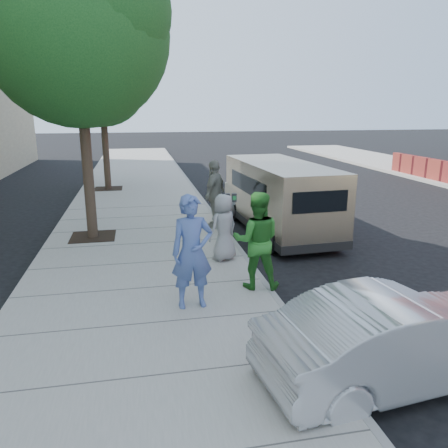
% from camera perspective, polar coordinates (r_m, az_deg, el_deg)
% --- Properties ---
extents(ground, '(120.00, 120.00, 0.00)m').
position_cam_1_polar(ground, '(10.38, -5.04, -5.43)').
color(ground, black).
rests_on(ground, ground).
extents(sidewalk, '(5.00, 60.00, 0.15)m').
position_cam_1_polar(sidewalk, '(10.30, -10.61, -5.35)').
color(sidewalk, gray).
rests_on(sidewalk, ground).
extents(curb_face, '(0.12, 60.00, 0.16)m').
position_cam_1_polar(curb_face, '(10.59, 2.74, -4.54)').
color(curb_face, gray).
rests_on(curb_face, ground).
extents(tree_near, '(4.62, 4.60, 7.53)m').
position_cam_1_polar(tree_near, '(12.30, -18.51, 23.32)').
color(tree_near, black).
rests_on(tree_near, sidewalk).
extents(tree_far, '(3.92, 3.80, 6.49)m').
position_cam_1_polar(tree_far, '(19.76, -15.67, 18.11)').
color(tree_far, black).
rests_on(tree_far, sidewalk).
extents(parking_meter, '(0.29, 0.12, 1.39)m').
position_cam_1_polar(parking_meter, '(10.96, 0.89, 2.04)').
color(parking_meter, gray).
rests_on(parking_meter, sidewalk).
extents(van, '(2.17, 5.68, 2.07)m').
position_cam_1_polar(van, '(12.97, 7.13, 3.67)').
color(van, tan).
rests_on(van, ground).
extents(sedan, '(4.01, 1.84, 1.27)m').
position_cam_1_polar(sedan, '(6.43, 21.99, -13.67)').
color(sedan, '#A9ABB0').
rests_on(sedan, ground).
extents(person_officer, '(0.78, 0.55, 2.03)m').
position_cam_1_polar(person_officer, '(7.65, -4.19, -3.66)').
color(person_officer, '#4D63A4').
rests_on(person_officer, sidewalk).
extents(person_green_shirt, '(1.08, 0.92, 1.92)m').
position_cam_1_polar(person_green_shirt, '(8.49, 4.29, -2.17)').
color(person_green_shirt, '#297727').
rests_on(person_green_shirt, sidewalk).
extents(person_gray_shirt, '(0.91, 0.82, 1.56)m').
position_cam_1_polar(person_gray_shirt, '(10.07, -0.05, -0.45)').
color(person_gray_shirt, gray).
rests_on(person_gray_shirt, sidewalk).
extents(person_striped_polo, '(1.06, 1.24, 2.00)m').
position_cam_1_polar(person_striped_polo, '(12.85, -1.19, 3.93)').
color(person_striped_polo, gray).
rests_on(person_striped_polo, sidewalk).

